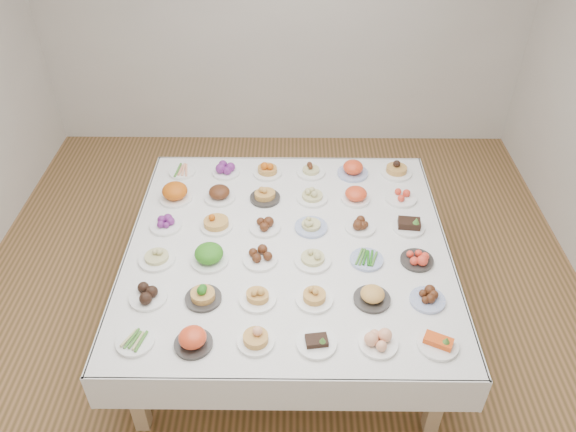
{
  "coord_description": "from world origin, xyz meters",
  "views": [
    {
      "loc": [
        0.11,
        -3.11,
        3.31
      ],
      "look_at": [
        0.08,
        -0.05,
        0.88
      ],
      "focal_mm": 35.0,
      "sensor_mm": 36.0,
      "label": 1
    }
  ],
  "objects_px": {
    "display_table": "(288,251)",
    "dish_18": "(166,223)",
    "dish_35": "(397,166)",
    "dish_0": "(135,341)"
  },
  "relations": [
    {
      "from": "dish_0",
      "to": "dish_35",
      "type": "relative_size",
      "value": 0.87
    },
    {
      "from": "dish_35",
      "to": "dish_18",
      "type": "bearing_deg",
      "value": -158.33
    },
    {
      "from": "dish_0",
      "to": "dish_35",
      "type": "height_order",
      "value": "dish_35"
    },
    {
      "from": "dish_0",
      "to": "dish_18",
      "type": "distance_m",
      "value": 1.04
    },
    {
      "from": "dish_0",
      "to": "dish_35",
      "type": "xyz_separation_m",
      "value": [
        1.73,
        1.73,
        0.06
      ]
    },
    {
      "from": "dish_0",
      "to": "dish_18",
      "type": "bearing_deg",
      "value": 90.71
    },
    {
      "from": "display_table",
      "to": "dish_18",
      "type": "xyz_separation_m",
      "value": [
        -0.87,
        0.18,
        0.1
      ]
    },
    {
      "from": "dish_0",
      "to": "display_table",
      "type": "bearing_deg",
      "value": 45.07
    },
    {
      "from": "display_table",
      "to": "dish_35",
      "type": "height_order",
      "value": "dish_35"
    },
    {
      "from": "dish_18",
      "to": "dish_35",
      "type": "relative_size",
      "value": 0.9
    }
  ]
}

